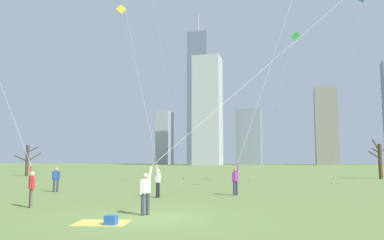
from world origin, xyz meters
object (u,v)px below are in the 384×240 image
at_px(bare_tree_rightmost, 28,160).
at_px(bare_tree_right_of_center, 380,158).
at_px(kite_flyer_midfield_center_blue, 256,114).
at_px(kite_flyer_foreground_right_purple, 16,139).
at_px(distant_kite_low_near_trees_green, 292,48).
at_px(distant_kite_drifting_right_teal, 360,9).
at_px(picnic_spot, 107,221).
at_px(bystander_strolling_midfield, 56,178).
at_px(kite_flyer_foreground_left_pink, 189,149).
at_px(kite_flyer_midfield_left_red, 150,139).
at_px(distant_kite_high_overhead_yellow, 125,23).

distance_m(bare_tree_rightmost, bare_tree_right_of_center, 44.13).
bearing_deg(kite_flyer_midfield_center_blue, kite_flyer_foreground_right_purple, -140.96).
distance_m(kite_flyer_midfield_center_blue, distant_kite_low_near_trees_green, 20.21).
bearing_deg(distant_kite_drifting_right_teal, kite_flyer_foreground_right_purple, -135.28).
bearing_deg(kite_flyer_foreground_right_purple, picnic_spot, -28.59).
bearing_deg(bare_tree_right_of_center, picnic_spot, -113.72).
xyz_separation_m(distant_kite_drifting_right_teal, bare_tree_rightmost, (-40.39, 9.28, -13.01)).
relative_size(kite_flyer_midfield_center_blue, bystander_strolling_midfield, 13.87).
relative_size(kite_flyer_foreground_left_pink, distant_kite_drifting_right_teal, 0.87).
bearing_deg(bare_tree_rightmost, bystander_strolling_midfield, -48.01).
bearing_deg(bystander_strolling_midfield, kite_flyer_midfield_left_red, -20.70).
bearing_deg(distant_kite_high_overhead_yellow, distant_kite_low_near_trees_green, 25.94).
relative_size(kite_flyer_foreground_left_pink, kite_flyer_midfield_left_red, 1.02).
xyz_separation_m(distant_kite_high_overhead_yellow, picnic_spot, (10.08, -22.33, -15.82)).
relative_size(kite_flyer_midfield_center_blue, distant_kite_low_near_trees_green, 1.38).
height_order(kite_flyer_foreground_left_pink, bare_tree_right_of_center, kite_flyer_foreground_left_pink).
height_order(kite_flyer_foreground_right_purple, distant_kite_high_overhead_yellow, distant_kite_high_overhead_yellow).
bearing_deg(bare_tree_rightmost, distant_kite_low_near_trees_green, -2.50).
xyz_separation_m(kite_flyer_foreground_left_pink, bare_tree_right_of_center, (13.73, 31.81, -0.31)).
xyz_separation_m(kite_flyer_midfield_left_red, bystander_strolling_midfield, (-7.83, 2.96, -2.39)).
distance_m(kite_flyer_foreground_right_purple, distant_kite_low_near_trees_green, 31.69).
distance_m(distant_kite_drifting_right_teal, bare_tree_right_of_center, 18.62).
height_order(distant_kite_high_overhead_yellow, bare_tree_right_of_center, distant_kite_high_overhead_yellow).
distance_m(distant_kite_drifting_right_teal, picnic_spot, 29.64).
distance_m(kite_flyer_foreground_left_pink, distant_kite_high_overhead_yellow, 25.83).
distance_m(kite_flyer_foreground_left_pink, bare_tree_right_of_center, 34.65).
bearing_deg(kite_flyer_foreground_right_purple, kite_flyer_foreground_left_pink, -0.50).
distance_m(kite_flyer_midfield_left_red, bare_tree_right_of_center, 32.68).
height_order(picnic_spot, bare_tree_rightmost, bare_tree_rightmost).
bearing_deg(bystander_strolling_midfield, bare_tree_rightmost, 131.99).
height_order(kite_flyer_midfield_center_blue, distant_kite_low_near_trees_green, kite_flyer_midfield_center_blue).
bearing_deg(picnic_spot, bare_tree_rightmost, 131.75).
height_order(kite_flyer_foreground_right_purple, distant_kite_low_near_trees_green, distant_kite_low_near_trees_green).
bearing_deg(distant_kite_high_overhead_yellow, kite_flyer_midfield_center_blue, -35.01).
relative_size(bystander_strolling_midfield, distant_kite_low_near_trees_green, 0.10).
height_order(kite_flyer_midfield_center_blue, kite_flyer_foreground_left_pink, kite_flyer_midfield_center_blue).
distance_m(distant_kite_low_near_trees_green, bare_tree_rightmost, 36.80).
bearing_deg(picnic_spot, kite_flyer_foreground_right_purple, 151.41).
xyz_separation_m(kite_flyer_foreground_right_purple, bare_tree_rightmost, (-21.45, 28.03, -1.03)).
xyz_separation_m(picnic_spot, bare_tree_right_of_center, (15.60, 35.51, 2.21)).
height_order(kite_flyer_midfield_center_blue, bare_tree_right_of_center, kite_flyer_midfield_center_blue).
relative_size(picnic_spot, bare_tree_rightmost, 0.50).
bearing_deg(distant_kite_low_near_trees_green, kite_flyer_midfield_left_red, -108.96).
bearing_deg(kite_flyer_midfield_center_blue, bystander_strolling_midfield, -171.77).
xyz_separation_m(bystander_strolling_midfield, distant_kite_low_near_trees_green, (15.60, 19.65, 13.55)).
height_order(kite_flyer_midfield_center_blue, kite_flyer_foreground_right_purple, kite_flyer_midfield_center_blue).
xyz_separation_m(kite_flyer_midfield_center_blue, bare_tree_right_of_center, (11.71, 22.96, -2.78)).
relative_size(distant_kite_high_overhead_yellow, picnic_spot, 8.81).
bearing_deg(picnic_spot, bystander_strolling_midfield, 131.27).
bearing_deg(kite_flyer_midfield_left_red, kite_flyer_foreground_left_pink, -49.81).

